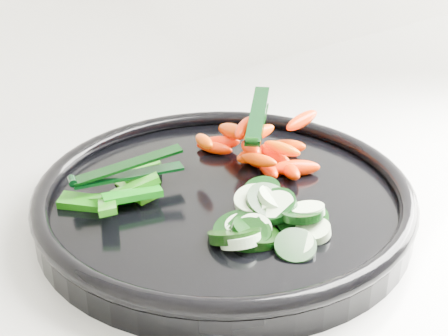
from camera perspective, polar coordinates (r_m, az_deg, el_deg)
veggie_tray at (r=0.62m, az=0.00°, el=-2.83°), size 0.49×0.49×0.04m
cucumber_pile at (r=0.56m, az=3.75°, el=-5.06°), size 0.12×0.12×0.04m
carrot_pile at (r=0.68m, az=3.21°, el=1.95°), size 0.16×0.15×0.05m
pepper_pile at (r=0.62m, az=-9.22°, el=-1.97°), size 0.13×0.11×0.03m
tong_carrot at (r=0.66m, az=3.05°, el=4.42°), size 0.09×0.09×0.02m
tong_pepper at (r=0.62m, az=-9.05°, el=-0.24°), size 0.11×0.05×0.02m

